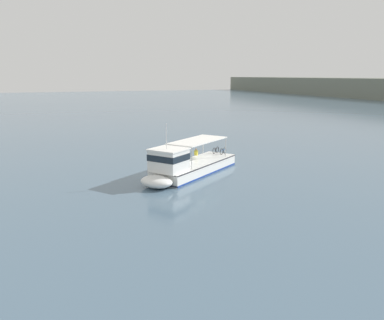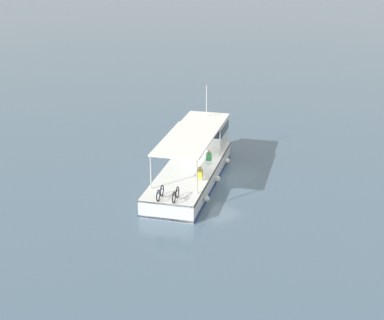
{
  "view_description": "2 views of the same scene",
  "coord_description": "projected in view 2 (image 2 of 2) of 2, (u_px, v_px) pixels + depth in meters",
  "views": [
    {
      "loc": [
        35.16,
        -11.78,
        9.39
      ],
      "look_at": [
        0.91,
        1.46,
        1.4
      ],
      "focal_mm": 36.68,
      "sensor_mm": 36.0,
      "label": 1
    },
    {
      "loc": [
        -25.86,
        23.52,
        14.69
      ],
      "look_at": [
        0.91,
        1.46,
        1.4
      ],
      "focal_mm": 54.36,
      "sensor_mm": 36.0,
      "label": 2
    }
  ],
  "objects": [
    {
      "name": "ground_plane",
      "position": [
        218.0,
        179.0,
        37.86
      ],
      "size": [
        400.0,
        400.0,
        0.0
      ],
      "primitive_type": "plane",
      "color": "slate"
    },
    {
      "name": "ferry_main",
      "position": [
        196.0,
        160.0,
        38.2
      ],
      "size": [
        10.03,
        12.06,
        5.32
      ],
      "color": "white",
      "rests_on": "ground"
    }
  ]
}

